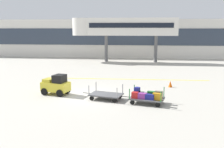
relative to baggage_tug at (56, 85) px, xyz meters
name	(u,v)px	position (x,y,z in m)	size (l,w,h in m)	color
ground_plane	(89,95)	(2.57, -0.04, -0.75)	(120.00, 120.00, 0.00)	#B2ADA0
apron_lead_line	(136,79)	(6.08, 6.52, -0.75)	(14.52, 0.20, 0.01)	yellow
terminal_building	(118,38)	(2.57, 25.94, 2.55)	(54.84, 2.51, 6.59)	silver
jet_bridge	(120,27)	(3.41, 19.95, 4.48)	(15.78, 3.00, 6.59)	silver
baggage_tug	(56,85)	(0.00, 0.00, 0.00)	(2.30, 1.64, 1.58)	gold
baggage_cart_lead	(106,95)	(4.04, -0.97, -0.41)	(3.09, 1.90, 1.10)	#4C4C4F
baggage_cart_middle	(147,96)	(6.96, -1.69, -0.24)	(3.09, 1.90, 1.10)	#4C4C4F
safety_cone_near	(170,84)	(9.15, 3.48, -0.48)	(0.36, 0.36, 0.55)	#EA590F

